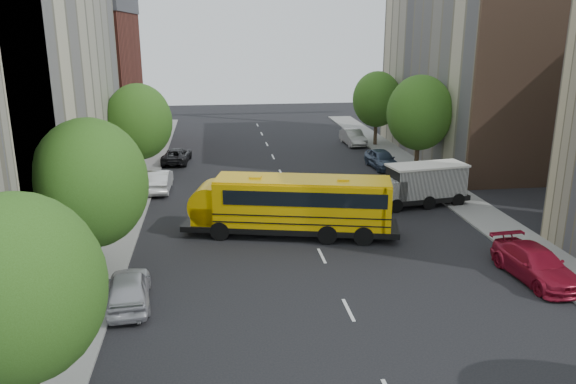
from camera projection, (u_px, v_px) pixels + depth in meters
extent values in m
plane|color=black|center=(315.00, 242.00, 31.67)|extent=(120.00, 120.00, 0.00)
cube|color=slate|center=(119.00, 221.00, 34.93)|extent=(3.00, 80.00, 0.12)
cube|color=slate|center=(469.00, 206.00, 37.88)|extent=(3.00, 80.00, 0.12)
cube|color=silver|center=(291.00, 193.00, 41.18)|extent=(0.15, 64.00, 0.01)
cube|color=maroon|center=(81.00, 83.00, 54.16)|extent=(10.00, 15.00, 13.00)
cube|color=#C1B596|center=(473.00, 58.00, 50.46)|extent=(10.00, 22.00, 18.00)
cube|color=brown|center=(542.00, 66.00, 39.99)|extent=(10.10, 0.30, 18.00)
ellipsoid|color=#2E5416|center=(19.00, 289.00, 15.64)|extent=(4.80, 4.80, 5.52)
cylinder|color=#38281C|center=(98.00, 256.00, 26.05)|extent=(0.36, 0.36, 2.88)
ellipsoid|color=#2E5416|center=(90.00, 183.00, 25.06)|extent=(5.12, 5.12, 5.89)
cylinder|color=#38281C|center=(142.00, 166.00, 43.18)|extent=(0.36, 0.36, 2.81)
ellipsoid|color=#2E5416|center=(139.00, 122.00, 42.21)|extent=(4.99, 4.99, 5.74)
cylinder|color=#38281C|center=(417.00, 157.00, 45.97)|extent=(0.36, 0.36, 2.95)
ellipsoid|color=#2E5416|center=(420.00, 113.00, 44.96)|extent=(5.25, 5.25, 6.04)
cylinder|color=#38281C|center=(375.00, 132.00, 57.41)|extent=(0.36, 0.36, 2.74)
ellipsoid|color=#2E5416|center=(377.00, 99.00, 56.47)|extent=(4.86, 4.86, 5.59)
cube|color=black|center=(290.00, 225.00, 32.66)|extent=(12.69, 5.59, 0.33)
cube|color=#E2AB04|center=(304.00, 202.00, 32.18)|extent=(10.31, 4.98, 2.54)
cube|color=#E2AB04|center=(204.00, 211.00, 32.95)|extent=(2.52, 2.93, 1.10)
cube|color=black|center=(223.00, 190.00, 32.47)|extent=(1.12, 2.60, 1.33)
cube|color=#E2AB04|center=(304.00, 180.00, 31.81)|extent=(10.26, 4.77, 0.15)
cube|color=black|center=(308.00, 193.00, 32.00)|extent=(9.47, 4.84, 0.83)
cube|color=black|center=(304.00, 216.00, 32.43)|extent=(10.33, 5.04, 0.07)
cube|color=black|center=(304.00, 209.00, 32.30)|extent=(10.33, 5.04, 0.07)
cube|color=#E2AB04|center=(392.00, 204.00, 31.70)|extent=(0.80, 2.73, 2.54)
cube|color=#E2AB04|center=(252.00, 177.00, 32.07)|extent=(0.80, 0.80, 0.11)
cube|color=#E2AB04|center=(349.00, 179.00, 31.54)|extent=(0.80, 0.80, 0.11)
cylinder|color=#E2AB04|center=(204.00, 202.00, 32.80)|extent=(2.84, 3.01, 2.32)
cylinder|color=red|center=(225.00, 214.00, 31.27)|extent=(0.55, 0.17, 0.55)
cylinder|color=black|center=(212.00, 231.00, 31.76)|extent=(1.15, 0.58, 1.10)
cylinder|color=black|center=(223.00, 216.00, 34.40)|extent=(1.15, 0.58, 1.10)
cylinder|color=black|center=(331.00, 236.00, 31.12)|extent=(1.15, 0.58, 1.10)
cylinder|color=black|center=(333.00, 219.00, 33.76)|extent=(1.15, 0.58, 1.10)
cylinder|color=black|center=(372.00, 237.00, 30.91)|extent=(1.15, 0.58, 1.10)
cylinder|color=black|center=(370.00, 221.00, 33.55)|extent=(1.15, 0.58, 1.10)
cube|color=black|center=(419.00, 198.00, 38.10)|extent=(6.89, 3.18, 0.33)
cube|color=silver|center=(427.00, 180.00, 37.92)|extent=(5.34, 2.84, 1.99)
cube|color=silver|center=(387.00, 189.00, 37.21)|extent=(1.85, 2.31, 1.33)
cube|color=silver|center=(428.00, 165.00, 37.63)|extent=(5.58, 2.98, 0.13)
cylinder|color=black|center=(393.00, 207.00, 36.45)|extent=(0.96, 0.41, 0.93)
cylinder|color=black|center=(379.00, 197.00, 38.49)|extent=(0.96, 0.41, 0.93)
cylinder|color=black|center=(430.00, 203.00, 37.17)|extent=(0.96, 0.41, 0.93)
cylinder|color=black|center=(413.00, 194.00, 39.20)|extent=(0.96, 0.41, 0.93)
cylinder|color=black|center=(462.00, 200.00, 37.82)|extent=(0.96, 0.41, 0.93)
cylinder|color=black|center=(444.00, 191.00, 39.86)|extent=(0.96, 0.41, 0.93)
imported|color=#ACABB2|center=(129.00, 288.00, 24.33)|extent=(2.21, 4.66, 1.54)
imported|color=silver|center=(159.00, 180.00, 41.44)|extent=(1.80, 4.87, 1.59)
imported|color=black|center=(177.00, 155.00, 50.14)|extent=(2.69, 4.99, 1.33)
imported|color=maroon|center=(535.00, 264.00, 26.84)|extent=(2.58, 5.49, 1.55)
imported|color=#35455D|center=(382.00, 159.00, 48.17)|extent=(2.22, 4.82, 1.60)
imported|color=#999894|center=(353.00, 137.00, 57.83)|extent=(1.95, 4.93, 1.60)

